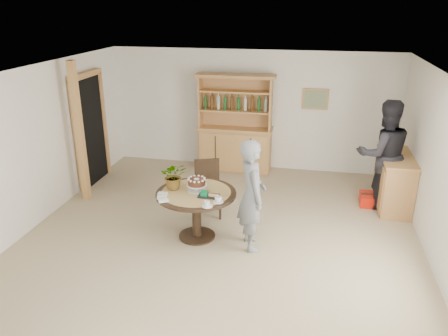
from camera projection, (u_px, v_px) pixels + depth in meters
ground at (216, 247)px, 6.45m from camera, size 7.00×7.00×0.00m
room_shell at (215, 134)px, 5.83m from camera, size 6.04×7.04×2.52m
doorway at (90, 128)px, 8.44m from camera, size 0.13×1.10×2.18m
pine_post at (79, 133)px, 7.61m from camera, size 0.12×0.12×2.50m
hutch at (235, 138)px, 9.22m from camera, size 1.62×0.54×2.04m
sideboard at (394, 181)px, 7.59m from camera, size 0.54×1.26×0.94m
dining_table at (196, 201)px, 6.53m from camera, size 1.20×1.20×0.76m
dining_chair at (208, 184)px, 7.32m from camera, size 0.53×0.53×0.95m
birthday_cake at (197, 183)px, 6.48m from camera, size 0.30×0.30×0.20m
flower_vase at (174, 176)px, 6.51m from camera, size 0.47×0.44×0.42m
gift_tray at (208, 195)px, 6.31m from camera, size 0.30×0.20×0.08m
coffee_cup_a at (218, 200)px, 6.13m from camera, size 0.15×0.15×0.09m
coffee_cup_b at (207, 204)px, 6.00m from camera, size 0.15×0.15×0.08m
napkins at (163, 197)px, 6.26m from camera, size 0.24×0.33×0.03m
teen_boy at (252, 195)px, 6.20m from camera, size 0.59×0.71×1.66m
adult_person at (383, 154)px, 7.46m from camera, size 1.07×0.92×1.91m
red_suitcase at (377, 200)px, 7.75m from camera, size 0.60×0.40×0.21m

